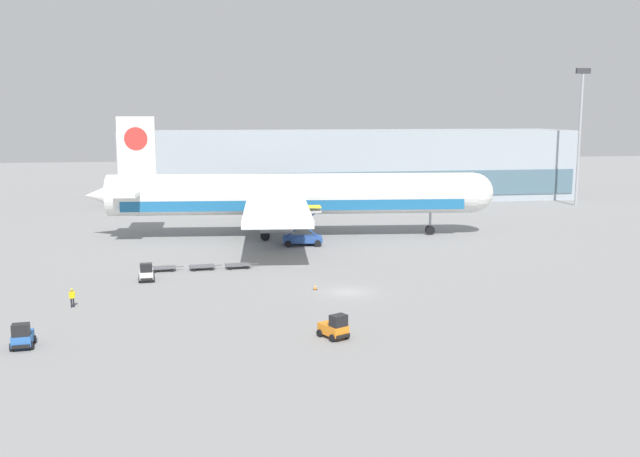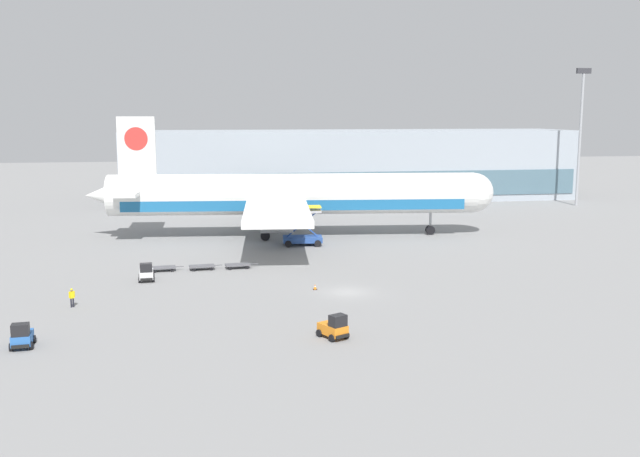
# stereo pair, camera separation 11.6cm
# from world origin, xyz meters

# --- Properties ---
(ground_plane) EXTENTS (400.00, 400.00, 0.00)m
(ground_plane) POSITION_xyz_m (0.00, 0.00, 0.00)
(ground_plane) COLOR gray
(terminal_building) EXTENTS (90.00, 18.20, 14.00)m
(terminal_building) POSITION_xyz_m (16.29, 75.17, 6.99)
(terminal_building) COLOR #9EA8B2
(terminal_building) RESTS_ON ground_plane
(light_mast) EXTENTS (2.80, 0.50, 25.69)m
(light_mast) POSITION_xyz_m (56.70, 57.87, 14.72)
(light_mast) COLOR #9EA0A5
(light_mast) RESTS_ON ground_plane
(airplane_main) EXTENTS (58.03, 48.56, 17.00)m
(airplane_main) POSITION_xyz_m (-1.69, 33.16, 5.84)
(airplane_main) COLOR white
(airplane_main) RESTS_ON ground_plane
(scissor_lift_loader) EXTENTS (5.47, 3.82, 5.21)m
(scissor_lift_loader) POSITION_xyz_m (-0.76, 25.97, 2.00)
(scissor_lift_loader) COLOR #284C99
(scissor_lift_loader) RESTS_ON ground_plane
(baggage_tug_foreground) EXTENTS (2.48, 2.81, 2.00)m
(baggage_tug_foreground) POSITION_xyz_m (-4.07, -14.03, 0.88)
(baggage_tug_foreground) COLOR orange
(baggage_tug_foreground) RESTS_ON ground_plane
(baggage_tug_mid) EXTENTS (1.83, 2.57, 2.00)m
(baggage_tug_mid) POSITION_xyz_m (-27.68, -12.32, 0.88)
(baggage_tug_mid) COLOR #2D66B7
(baggage_tug_mid) RESTS_ON ground_plane
(baggage_tug_far) EXTENTS (1.77, 2.53, 2.00)m
(baggage_tug_far) POSITION_xyz_m (-19.94, 8.19, 0.88)
(baggage_tug_far) COLOR silver
(baggage_tug_far) RESTS_ON ground_plane
(baggage_dolly_lead) EXTENTS (3.76, 1.76, 0.48)m
(baggage_dolly_lead) POSITION_xyz_m (-18.45, 12.77, 0.39)
(baggage_dolly_lead) COLOR #56565B
(baggage_dolly_lead) RESTS_ON ground_plane
(baggage_dolly_second) EXTENTS (3.76, 1.76, 0.48)m
(baggage_dolly_second) POSITION_xyz_m (-14.13, 12.78, 0.39)
(baggage_dolly_second) COLOR #56565B
(baggage_dolly_second) RESTS_ON ground_plane
(baggage_dolly_third) EXTENTS (3.76, 1.76, 0.48)m
(baggage_dolly_third) POSITION_xyz_m (-10.10, 12.84, 0.39)
(baggage_dolly_third) COLOR #56565B
(baggage_dolly_third) RESTS_ON ground_plane
(ground_crew_near) EXTENTS (0.50, 0.38, 1.76)m
(ground_crew_near) POSITION_xyz_m (-25.90, -1.14, 1.04)
(ground_crew_near) COLOR black
(ground_crew_near) RESTS_ON ground_plane
(traffic_cone_near) EXTENTS (0.40, 0.40, 0.55)m
(traffic_cone_near) POSITION_xyz_m (-3.04, 1.60, 0.27)
(traffic_cone_near) COLOR black
(traffic_cone_near) RESTS_ON ground_plane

